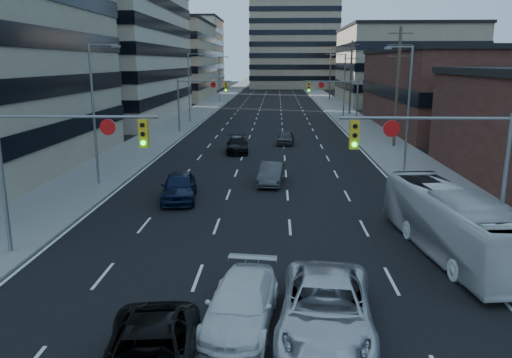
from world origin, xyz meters
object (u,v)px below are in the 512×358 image
Objects in this scene: white_van at (241,304)px; transit_bus at (451,223)px; sedan_blue at (179,186)px; black_pickup at (149,358)px; silver_suv at (326,308)px.

transit_bus is (8.32, 6.21, 0.67)m from white_van.
sedan_blue reaches higher than white_van.
sedan_blue is at bearing 114.24° from white_van.
sedan_blue reaches higher than black_pickup.
white_van is at bearing 47.83° from black_pickup.
white_van is 1.02× the size of sedan_blue.
sedan_blue is at bearing 92.09° from black_pickup.
transit_bus is at bearing 42.83° from white_van.
black_pickup is 13.86m from transit_bus.
transit_bus reaches higher than silver_suv.
sedan_blue is (-2.53, 17.00, 0.10)m from black_pickup.
white_van is 0.50× the size of transit_bus.
silver_suv reaches higher than sedan_blue.
transit_bus is 15.17m from sedan_blue.
white_van is at bearing -150.33° from transit_bus.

